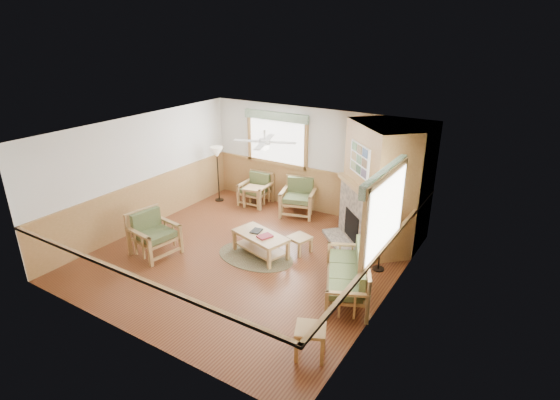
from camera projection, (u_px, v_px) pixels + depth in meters
The scene contains 24 objects.
floor at pixel (247, 257), 9.26m from camera, with size 6.00×6.00×0.01m, color brown.
ceiling at pixel (243, 132), 8.25m from camera, with size 6.00×6.00×0.01m, color white.
wall_back at pixel (314, 161), 11.12m from camera, with size 6.00×0.02×2.70m, color silver.
wall_front at pixel (123, 262), 6.39m from camera, with size 6.00×0.02×2.70m, color silver.
wall_left at pixel (141, 173), 10.23m from camera, with size 0.02×6.00×2.70m, color silver.
wall_right at pixel (390, 233), 7.28m from camera, with size 0.02×6.00×2.70m, color silver.
wainscot at pixel (246, 234), 9.05m from camera, with size 6.00×6.00×1.10m, color #A37742, non-canonical shape.
fireplace at pixel (378, 187), 9.36m from camera, with size 2.20×2.20×2.70m, color #A37742, non-canonical shape.
window_back at pixel (277, 111), 11.18m from camera, with size 1.90×0.16×1.50m, color white, non-canonical shape.
window_right at pixel (390, 168), 6.70m from camera, with size 0.16×1.90×1.50m, color white, non-canonical shape.
ceiling_fan at pixel (265, 133), 8.35m from camera, with size 1.24×1.24×0.36m, color white, non-canonical shape.
sofa at pixel (347, 274), 7.87m from camera, with size 0.73×1.77×0.82m, color #A7814E, non-canonical shape.
armchair_back_left at pixel (255, 189), 11.86m from camera, with size 0.75×0.75×0.84m, color #A7814E, non-canonical shape.
armchair_back_right at pixel (298, 197), 11.19m from camera, with size 0.83×0.83×0.93m, color #A7814E, non-canonical shape.
armchair_left at pixel (154, 234), 9.22m from camera, with size 0.83×0.83×0.93m, color #A7814E, non-canonical shape.
coffee_table at pixel (261, 245), 9.26m from camera, with size 1.22×0.61×0.49m, color #A7814E, non-canonical shape.
end_table_chairs at pixel (254, 197), 11.76m from camera, with size 0.48×0.46×0.54m, color #A7814E, non-canonical shape.
end_table_sofa at pixel (310, 342), 6.41m from camera, with size 0.44×0.43×0.50m, color #A7814E, non-canonical shape.
footstool at pixel (299, 244), 9.39m from camera, with size 0.42×0.42×0.37m, color #A7814E, non-canonical shape.
braided_rug at pixel (255, 256), 9.28m from camera, with size 1.73×1.73×0.01m, color brown.
floor_lamp_left at pixel (218, 174), 11.96m from camera, with size 0.35×0.35×1.55m, color black, non-canonical shape.
floor_lamp_right at pixel (381, 235), 8.50m from camera, with size 0.35×0.35×1.54m, color black, non-canonical shape.
book_red at pixel (265, 236), 9.04m from camera, with size 0.22×0.30×0.03m, color maroon.
book_dark at pixel (256, 230), 9.28m from camera, with size 0.20×0.27×0.03m, color black.
Camera 1 is at (4.91, -6.53, 4.57)m, focal length 28.00 mm.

